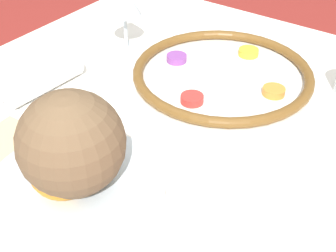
# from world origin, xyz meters

# --- Properties ---
(seder_plate) EXTENTS (0.35, 0.35, 0.03)m
(seder_plate) POSITION_xyz_m (-0.26, 0.06, 0.72)
(seder_plate) COLOR white
(seder_plate) RESTS_ON dining_table
(wine_glass) EXTENTS (0.07, 0.07, 0.14)m
(wine_glass) POSITION_xyz_m (-0.26, -0.18, 0.81)
(wine_glass) COLOR silver
(wine_glass) RESTS_ON dining_table
(fruit_stand) EXTENTS (0.21, 0.21, 0.11)m
(fruit_stand) POSITION_xyz_m (0.19, 0.12, 0.79)
(fruit_stand) COLOR silver
(fruit_stand) RESTS_ON dining_table
(orange_fruit) EXTENTS (0.07, 0.07, 0.07)m
(orange_fruit) POSITION_xyz_m (0.20, 0.12, 0.85)
(orange_fruit) COLOR orange
(orange_fruit) RESTS_ON fruit_stand
(coconut) EXTENTS (0.12, 0.12, 0.12)m
(coconut) POSITION_xyz_m (0.19, 0.13, 0.88)
(coconut) COLOR brown
(coconut) RESTS_ON fruit_stand
(bread_plate) EXTENTS (0.16, 0.16, 0.02)m
(bread_plate) POSITION_xyz_m (0.13, -0.10, 0.72)
(bread_plate) COLOR silver
(bread_plate) RESTS_ON dining_table
(napkin_roll) EXTENTS (0.16, 0.06, 0.05)m
(napkin_roll) POSITION_xyz_m (-0.04, -0.20, 0.73)
(napkin_roll) COLOR white
(napkin_roll) RESTS_ON dining_table
(spoon) EXTENTS (0.16, 0.04, 0.01)m
(spoon) POSITION_xyz_m (-0.01, -0.24, 0.71)
(spoon) COLOR silver
(spoon) RESTS_ON dining_table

